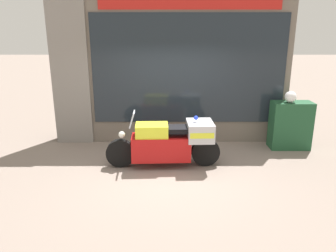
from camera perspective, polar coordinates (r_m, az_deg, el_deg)
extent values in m
plane|color=gray|center=(6.83, 0.58, -7.84)|extent=(60.00, 60.00, 0.00)
cube|color=#6B6056|center=(8.27, 0.46, 9.64)|extent=(5.85, 0.40, 3.63)
cube|color=gray|center=(8.63, -16.36, 9.27)|extent=(0.92, 0.55, 3.63)
cube|color=#1E262D|center=(8.07, 3.55, 9.78)|extent=(4.70, 0.02, 2.63)
cube|color=red|center=(8.02, 3.76, 20.73)|extent=(4.23, 0.03, 0.32)
cube|color=slate|center=(8.62, 3.00, -0.58)|extent=(4.48, 0.30, 0.55)
cube|color=silver|center=(8.54, 3.04, 5.45)|extent=(4.48, 0.02, 1.28)
cube|color=beige|center=(8.30, 3.16, 9.54)|extent=(4.48, 0.30, 0.02)
cube|color=#195623|center=(8.37, -8.57, 9.72)|extent=(0.18, 0.04, 0.06)
cube|color=#B7B2A8|center=(8.29, -2.73, 9.82)|extent=(0.18, 0.04, 0.06)
cube|color=maroon|center=(8.29, 3.17, 9.82)|extent=(0.18, 0.04, 0.06)
cube|color=black|center=(8.38, 9.00, 9.71)|extent=(0.18, 0.04, 0.06)
cube|color=navy|center=(8.55, 14.65, 9.52)|extent=(0.18, 0.04, 0.06)
cube|color=yellow|center=(8.45, -4.02, 1.94)|extent=(0.19, 0.02, 0.27)
cube|color=red|center=(8.57, 10.05, 1.92)|extent=(0.19, 0.02, 0.27)
cylinder|color=black|center=(7.00, -8.35, -4.71)|extent=(0.61, 0.16, 0.61)
cylinder|color=black|center=(7.04, 6.47, -4.51)|extent=(0.61, 0.16, 0.61)
cube|color=#B71414|center=(6.92, -1.30, -3.73)|extent=(1.25, 0.58, 0.51)
cube|color=yellow|center=(6.80, -2.91, -0.84)|extent=(0.69, 0.50, 0.28)
cube|color=black|center=(6.80, 1.03, -0.55)|extent=(0.73, 0.43, 0.10)
cube|color=#B7B7BC|center=(6.86, 5.49, -0.81)|extent=(0.56, 0.70, 0.38)
cube|color=yellow|center=(6.86, 5.49, -0.81)|extent=(0.51, 0.71, 0.11)
cube|color=#B2BCC6|center=(6.74, -6.36, 1.21)|extent=(0.14, 0.38, 0.31)
sphere|color=white|center=(6.85, -8.13, -1.50)|extent=(0.14, 0.14, 0.14)
sphere|color=blue|center=(6.77, 4.81, 1.44)|extent=(0.09, 0.09, 0.09)
cube|color=#1E4C2D|center=(8.45, 20.45, 0.13)|extent=(0.94, 0.47, 1.15)
sphere|color=white|center=(8.20, 20.49, 4.77)|extent=(0.27, 0.27, 0.27)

